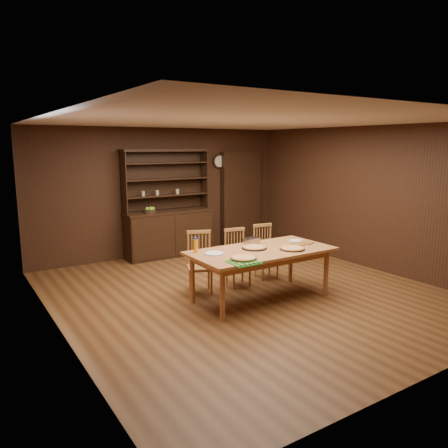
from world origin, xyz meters
TOP-DOWN VIEW (x-y plane):
  - floor at (0.00, 0.00)m, footprint 6.00×6.00m
  - room_shell at (0.00, 0.00)m, footprint 6.00×6.00m
  - china_hutch at (-0.00, 2.75)m, footprint 1.84×0.52m
  - doorway at (1.90, 2.90)m, footprint 1.00×0.18m
  - wall_clock at (1.35, 2.96)m, footprint 0.30×0.05m
  - dining_table at (0.02, -0.32)m, footprint 2.11×1.06m
  - chair_left at (-0.56, 0.47)m, footprint 0.50×0.49m
  - chair_center at (0.11, 0.45)m, footprint 0.43×0.41m
  - chair_right at (0.75, 0.52)m, footprint 0.42×0.40m
  - pizza_left at (-0.51, -0.63)m, footprint 0.36×0.36m
  - pizza_right at (0.40, -0.56)m, footprint 0.37×0.37m
  - pizza_center at (-0.03, -0.22)m, footprint 0.37×0.37m
  - cooling_rack at (-0.61, -0.77)m, footprint 0.42×0.42m
  - plate_left at (-0.69, -0.17)m, footprint 0.28×0.28m
  - plate_right at (0.84, -0.17)m, footprint 0.25×0.25m
  - foil_dish at (0.13, 0.07)m, footprint 0.24×0.18m
  - juice_bottle at (-0.87, 0.05)m, footprint 0.06×0.06m
  - pot_holder_a at (0.86, -0.36)m, footprint 0.27×0.27m
  - pot_holder_b at (0.68, -0.37)m, footprint 0.25×0.25m
  - fruit_bowl at (-0.43, 2.69)m, footprint 0.26×0.26m

SIDE VIEW (x-z plane):
  - floor at x=0.00m, z-range 0.00..0.00m
  - chair_right at x=0.75m, z-range 0.02..0.94m
  - chair_center at x=0.11m, z-range 0.02..0.95m
  - chair_left at x=-0.56m, z-range 0.03..0.98m
  - china_hutch at x=0.00m, z-range -0.49..1.68m
  - dining_table at x=0.02m, z-range 0.30..1.05m
  - pot_holder_b at x=0.68m, z-range 0.75..0.76m
  - pot_holder_a at x=0.86m, z-range 0.75..0.77m
  - cooling_rack at x=-0.61m, z-range 0.75..0.77m
  - plate_left at x=-0.69m, z-range 0.75..0.77m
  - plate_right at x=0.84m, z-range 0.75..0.77m
  - pizza_center at x=-0.03m, z-range 0.75..0.79m
  - pizza_right at x=0.40m, z-range 0.75..0.79m
  - pizza_left at x=-0.51m, z-range 0.75..0.79m
  - foil_dish at x=0.13m, z-range 0.75..0.84m
  - juice_bottle at x=-0.87m, z-range 0.74..0.96m
  - fruit_bowl at x=-0.43m, z-range 0.93..1.04m
  - doorway at x=1.90m, z-range 0.00..2.10m
  - room_shell at x=0.00m, z-range -1.42..4.58m
  - wall_clock at x=1.35m, z-range 1.75..2.05m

